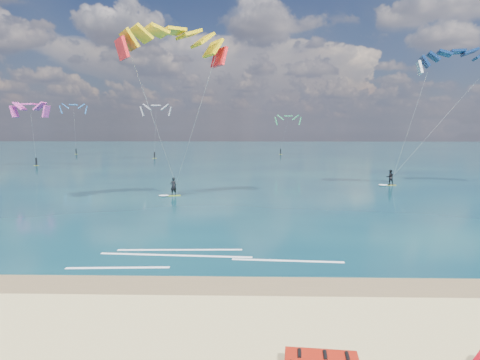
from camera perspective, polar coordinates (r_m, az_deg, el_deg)
name	(u,v)px	position (r m, az deg, el deg)	size (l,w,h in m)	color
ground	(226,180)	(55.08, -1.87, -0.05)	(320.00, 320.00, 0.00)	tan
wet_sand_strip	(177,284)	(19.06, -8.46, -13.59)	(320.00, 2.40, 0.01)	brown
sea	(239,153)	(118.81, -0.09, 3.69)	(320.00, 200.00, 0.04)	#0A283B
kitesurfer_main	(173,109)	(38.69, -8.90, 9.38)	(8.99, 9.94, 16.20)	#BDEB1B
kitesurfer_far	(424,113)	(51.38, 23.31, 8.21)	(11.59, 6.56, 16.05)	gold
shoreline_foam	(190,257)	(22.57, -6.62, -10.18)	(13.49, 3.60, 0.01)	white
distant_kites	(140,133)	(96.54, -13.25, 6.07)	(59.07, 37.10, 12.44)	#318757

